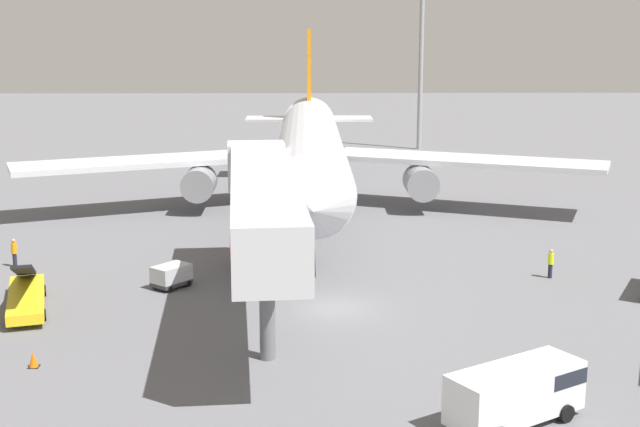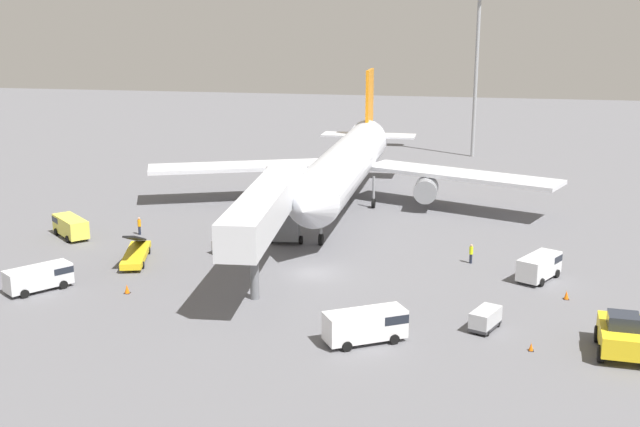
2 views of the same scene
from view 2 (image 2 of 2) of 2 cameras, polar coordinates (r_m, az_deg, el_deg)
name	(u,v)px [view 2 (image 2 of 2)]	position (r m, az deg, el deg)	size (l,w,h in m)	color
ground_plane	(313,273)	(66.93, -0.49, -4.30)	(300.00, 300.00, 0.00)	slate
airplane_at_gate	(347,164)	(88.10, 1.98, 3.59)	(47.22, 45.19, 14.27)	silver
jet_bridge	(269,205)	(65.88, -3.67, 0.62)	(5.19, 23.89, 7.59)	silver
pushback_tug	(622,335)	(54.66, 20.91, -8.16)	(3.27, 5.21, 2.80)	yellow
belt_loader_truck	(136,253)	(71.68, -13.13, -2.77)	(3.75, 7.37, 3.35)	yellow
service_van_rear_right	(367,324)	(53.05, 3.44, -7.96)	(5.68, 4.54, 2.18)	white
service_van_near_right	(540,266)	(67.52, 15.57, -3.63)	(3.91, 5.04, 2.03)	silver
service_van_near_left	(70,226)	(81.04, -17.57, -0.84)	(5.13, 4.87, 1.98)	#E5DB4C
service_van_rear_left	(40,276)	(66.38, -19.51, -4.30)	(4.54, 5.21, 1.92)	silver
baggage_cart_mid_left	(485,318)	(56.23, 11.83, -7.42)	(2.31, 3.08, 1.47)	#38383D
baggage_cart_mid_right	(225,246)	(72.50, -6.87, -2.34)	(2.35, 2.46, 1.30)	#38383D
ground_crew_worker_foreground	(139,225)	(80.13, -12.89, -0.84)	(0.39, 0.39, 1.78)	#1E2333
ground_crew_worker_midground	(471,253)	(70.46, 10.83, -2.82)	(0.40, 0.40, 1.74)	#1E2333
safety_cone_alpha	(127,289)	(63.89, -13.74, -5.31)	(0.46, 0.46, 0.71)	black
safety_cone_bravo	(531,347)	(53.75, 14.97, -9.27)	(0.36, 0.36, 0.55)	black
safety_cone_charlie	(566,295)	(63.69, 17.34, -5.64)	(0.44, 0.44, 0.67)	black
apron_light_mast	(478,39)	(122.22, 11.30, 12.22)	(2.40, 2.40, 25.31)	#93969B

